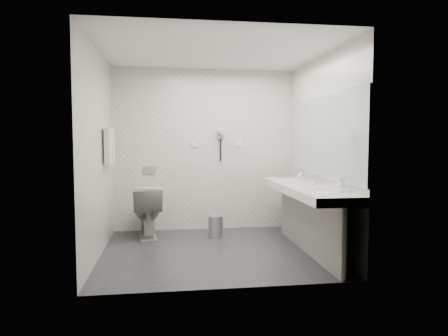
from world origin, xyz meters
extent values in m
plane|color=#27272C|center=(0.00, 0.00, 0.00)|extent=(2.80, 2.80, 0.00)
plane|color=silver|center=(0.00, 0.00, 2.50)|extent=(2.80, 2.80, 0.00)
plane|color=beige|center=(0.00, 1.30, 1.25)|extent=(2.80, 0.00, 2.80)
plane|color=beige|center=(0.00, -1.30, 1.25)|extent=(2.80, 0.00, 2.80)
plane|color=beige|center=(-1.40, 0.00, 1.25)|extent=(0.00, 2.60, 2.60)
plane|color=beige|center=(1.40, 0.00, 1.25)|extent=(0.00, 2.60, 2.60)
cube|color=silver|center=(1.12, -0.20, 0.80)|extent=(0.55, 2.20, 0.10)
cube|color=gray|center=(1.15, -0.20, 0.38)|extent=(0.03, 2.15, 0.75)
cylinder|color=silver|center=(1.18, -1.24, 0.38)|extent=(0.06, 0.06, 0.75)
cylinder|color=silver|center=(1.18, 0.84, 0.38)|extent=(0.06, 0.06, 0.75)
cube|color=#B2BCC6|center=(1.39, -0.20, 1.45)|extent=(0.02, 2.20, 1.05)
ellipsoid|color=white|center=(1.12, -0.85, 0.83)|extent=(0.40, 0.31, 0.05)
ellipsoid|color=white|center=(1.12, 0.45, 0.83)|extent=(0.40, 0.31, 0.05)
cylinder|color=silver|center=(1.32, -0.85, 0.92)|extent=(0.04, 0.04, 0.15)
cylinder|color=silver|center=(1.32, 0.45, 0.92)|extent=(0.04, 0.04, 0.15)
imported|color=beige|center=(1.22, -0.25, 0.90)|extent=(0.04, 0.04, 0.09)
cylinder|color=silver|center=(1.32, -0.03, 0.91)|extent=(0.08, 0.08, 0.11)
imported|color=white|center=(-0.87, 0.90, 0.38)|extent=(0.49, 0.78, 0.76)
cube|color=#B2B5BA|center=(-0.85, 1.29, 0.95)|extent=(0.18, 0.02, 0.12)
cylinder|color=#B2B5BA|center=(0.11, 0.72, 0.15)|extent=(0.22, 0.22, 0.30)
cylinder|color=#B2B5BA|center=(0.11, 0.72, 0.31)|extent=(0.22, 0.22, 0.02)
cylinder|color=silver|center=(-1.35, 0.55, 1.55)|extent=(0.02, 0.62, 0.02)
cube|color=silver|center=(-1.34, 0.41, 1.33)|extent=(0.07, 0.24, 0.48)
cube|color=silver|center=(-1.34, 0.69, 1.33)|extent=(0.07, 0.24, 0.48)
cube|color=#9A9BA0|center=(0.25, 1.27, 1.50)|extent=(0.10, 0.04, 0.14)
cylinder|color=#9A9BA0|center=(0.25, 1.20, 1.53)|extent=(0.08, 0.14, 0.08)
cylinder|color=black|center=(0.25, 1.26, 1.25)|extent=(0.02, 0.02, 0.35)
cube|color=white|center=(-0.15, 1.29, 1.35)|extent=(0.09, 0.02, 0.09)
cube|color=white|center=(0.55, 1.29, 1.35)|extent=(0.09, 0.02, 0.09)
camera|label=1|loc=(-0.58, -5.04, 1.43)|focal=32.53mm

